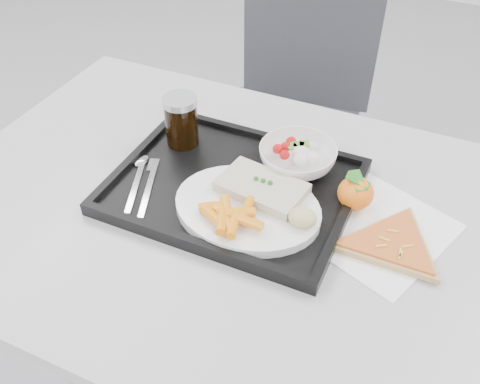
{
  "coord_description": "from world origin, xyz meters",
  "views": [
    {
      "loc": [
        0.29,
        -0.36,
        1.43
      ],
      "look_at": [
        -0.02,
        0.32,
        0.77
      ],
      "focal_mm": 40.0,
      "sensor_mm": 36.0,
      "label": 1
    }
  ],
  "objects_px": {
    "table": "(246,236)",
    "salad_bowl": "(298,157)",
    "chair": "(295,99)",
    "dinner_plate": "(247,208)",
    "pizza_slice": "(391,244)",
    "tangerine": "(356,193)",
    "cola_glass": "(181,120)",
    "tray": "(233,188)"
  },
  "relations": [
    {
      "from": "table",
      "to": "salad_bowl",
      "type": "relative_size",
      "value": 7.89
    },
    {
      "from": "dinner_plate",
      "to": "table",
      "type": "bearing_deg",
      "value": 120.02
    },
    {
      "from": "dinner_plate",
      "to": "pizza_slice",
      "type": "height_order",
      "value": "dinner_plate"
    },
    {
      "from": "tray",
      "to": "cola_glass",
      "type": "distance_m",
      "value": 0.19
    },
    {
      "from": "table",
      "to": "dinner_plate",
      "type": "distance_m",
      "value": 0.09
    },
    {
      "from": "cola_glass",
      "to": "tangerine",
      "type": "height_order",
      "value": "cola_glass"
    },
    {
      "from": "table",
      "to": "cola_glass",
      "type": "relative_size",
      "value": 11.11
    },
    {
      "from": "chair",
      "to": "cola_glass",
      "type": "distance_m",
      "value": 0.68
    },
    {
      "from": "chair",
      "to": "tangerine",
      "type": "xyz_separation_m",
      "value": [
        0.34,
        -0.65,
        0.25
      ]
    },
    {
      "from": "tray",
      "to": "dinner_plate",
      "type": "bearing_deg",
      "value": -45.58
    },
    {
      "from": "tray",
      "to": "pizza_slice",
      "type": "height_order",
      "value": "tray"
    },
    {
      "from": "tray",
      "to": "salad_bowl",
      "type": "xyz_separation_m",
      "value": [
        0.09,
        0.1,
        0.03
      ]
    },
    {
      "from": "tray",
      "to": "tangerine",
      "type": "bearing_deg",
      "value": 13.12
    },
    {
      "from": "table",
      "to": "tray",
      "type": "relative_size",
      "value": 2.67
    },
    {
      "from": "pizza_slice",
      "to": "cola_glass",
      "type": "bearing_deg",
      "value": 167.15
    },
    {
      "from": "cola_glass",
      "to": "tangerine",
      "type": "relative_size",
      "value": 1.38
    },
    {
      "from": "pizza_slice",
      "to": "chair",
      "type": "bearing_deg",
      "value": 120.37
    },
    {
      "from": "dinner_plate",
      "to": "tangerine",
      "type": "distance_m",
      "value": 0.2
    },
    {
      "from": "dinner_plate",
      "to": "cola_glass",
      "type": "distance_m",
      "value": 0.26
    },
    {
      "from": "tray",
      "to": "pizza_slice",
      "type": "xyz_separation_m",
      "value": [
        0.31,
        -0.02,
        0.0
      ]
    },
    {
      "from": "chair",
      "to": "tangerine",
      "type": "bearing_deg",
      "value": -62.51
    },
    {
      "from": "cola_glass",
      "to": "pizza_slice",
      "type": "height_order",
      "value": "cola_glass"
    },
    {
      "from": "salad_bowl",
      "to": "pizza_slice",
      "type": "relative_size",
      "value": 0.49
    },
    {
      "from": "salad_bowl",
      "to": "tangerine",
      "type": "height_order",
      "value": "tangerine"
    },
    {
      "from": "tray",
      "to": "cola_glass",
      "type": "xyz_separation_m",
      "value": [
        -0.16,
        0.08,
        0.06
      ]
    },
    {
      "from": "dinner_plate",
      "to": "tangerine",
      "type": "relative_size",
      "value": 3.44
    },
    {
      "from": "table",
      "to": "cola_glass",
      "type": "height_order",
      "value": "cola_glass"
    },
    {
      "from": "chair",
      "to": "salad_bowl",
      "type": "relative_size",
      "value": 6.11
    },
    {
      "from": "tray",
      "to": "chair",
      "type": "bearing_deg",
      "value": 99.22
    },
    {
      "from": "chair",
      "to": "tangerine",
      "type": "height_order",
      "value": "chair"
    },
    {
      "from": "tangerine",
      "to": "table",
      "type": "bearing_deg",
      "value": -152.56
    },
    {
      "from": "table",
      "to": "chair",
      "type": "distance_m",
      "value": 0.77
    },
    {
      "from": "dinner_plate",
      "to": "cola_glass",
      "type": "relative_size",
      "value": 2.5
    },
    {
      "from": "tray",
      "to": "cola_glass",
      "type": "bearing_deg",
      "value": 151.84
    },
    {
      "from": "salad_bowl",
      "to": "dinner_plate",
      "type": "bearing_deg",
      "value": -103.18
    },
    {
      "from": "salad_bowl",
      "to": "pizza_slice",
      "type": "height_order",
      "value": "salad_bowl"
    },
    {
      "from": "dinner_plate",
      "to": "cola_glass",
      "type": "xyz_separation_m",
      "value": [
        -0.21,
        0.14,
        0.05
      ]
    },
    {
      "from": "dinner_plate",
      "to": "pizza_slice",
      "type": "bearing_deg",
      "value": 7.27
    },
    {
      "from": "tray",
      "to": "salad_bowl",
      "type": "distance_m",
      "value": 0.14
    },
    {
      "from": "tray",
      "to": "cola_glass",
      "type": "relative_size",
      "value": 4.17
    },
    {
      "from": "tray",
      "to": "salad_bowl",
      "type": "bearing_deg",
      "value": 48.61
    },
    {
      "from": "cola_glass",
      "to": "chair",
      "type": "bearing_deg",
      "value": 86.08
    }
  ]
}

